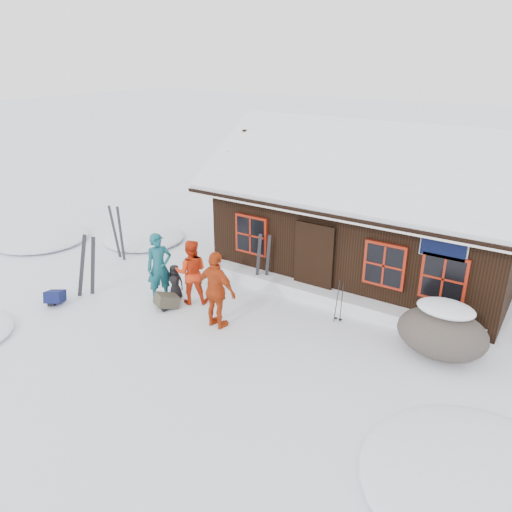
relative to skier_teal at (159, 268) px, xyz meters
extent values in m
plane|color=white|center=(2.37, 0.00, -0.93)|extent=(120.00, 120.00, 0.00)
cube|color=black|center=(3.87, 5.00, 0.32)|extent=(8.00, 5.00, 2.50)
cube|color=black|center=(3.87, 3.53, 2.42)|extent=(8.90, 3.14, 1.88)
cube|color=black|center=(3.87, 6.48, 2.42)|extent=(8.90, 3.14, 1.88)
cube|color=white|center=(3.87, 3.53, 2.56)|extent=(8.72, 3.07, 1.86)
cube|color=white|center=(3.87, 6.48, 2.56)|extent=(8.72, 3.07, 1.86)
cube|color=white|center=(3.87, 5.00, 3.29)|extent=(8.81, 0.22, 0.14)
cube|color=silver|center=(3.87, 2.05, 1.55)|extent=(8.90, 0.10, 0.20)
cube|color=black|center=(3.27, 2.45, 0.07)|extent=(1.00, 0.10, 2.00)
cube|color=black|center=(6.47, 2.42, 1.22)|extent=(1.00, 0.06, 0.60)
cube|color=maroon|center=(1.27, 2.44, 0.42)|extent=(1.04, 0.10, 1.14)
cube|color=black|center=(1.27, 2.40, 0.42)|extent=(0.90, 0.04, 1.00)
cube|color=maroon|center=(5.17, 2.44, 0.42)|extent=(1.04, 0.10, 1.14)
cube|color=black|center=(5.17, 2.40, 0.42)|extent=(0.90, 0.04, 1.00)
cube|color=maroon|center=(6.57, 2.44, 0.42)|extent=(1.04, 0.10, 1.14)
cube|color=black|center=(6.57, 2.40, 0.42)|extent=(0.90, 0.04, 1.00)
cube|color=white|center=(3.87, 2.25, -0.76)|extent=(7.60, 0.60, 0.35)
ellipsoid|color=white|center=(-3.63, 3.00, -0.93)|extent=(2.80, 2.80, 0.34)
ellipsoid|color=white|center=(8.37, -2.00, -0.93)|extent=(3.60, 3.60, 0.43)
ellipsoid|color=white|center=(-6.63, 1.00, -0.93)|extent=(3.20, 3.20, 0.38)
imported|color=#13515C|center=(0.00, 0.00, 0.00)|extent=(0.73, 0.81, 1.86)
imported|color=red|center=(0.79, 0.35, -0.06)|extent=(1.07, 1.03, 1.74)
imported|color=#B43912|center=(2.11, -0.30, 0.03)|extent=(1.16, 0.56, 1.93)
imported|color=black|center=(0.29, 0.24, -0.44)|extent=(0.55, 0.45, 0.98)
ellipsoid|color=#554B44|center=(6.91, 1.40, -0.40)|extent=(1.93, 1.45, 1.06)
ellipsoid|color=white|center=(6.91, 1.40, 0.07)|extent=(1.22, 0.88, 0.27)
cube|color=black|center=(-1.92, -0.93, -0.08)|extent=(0.30, 0.36, 1.79)
cube|color=black|center=(-1.66, -0.79, -0.08)|extent=(0.45, 0.08, 1.79)
cube|color=black|center=(-3.28, 1.42, -0.10)|extent=(0.27, 0.11, 1.77)
cube|color=black|center=(-2.98, 1.41, -0.10)|extent=(0.27, 0.12, 1.77)
cube|color=black|center=(1.70, 2.14, -0.18)|extent=(0.16, 0.16, 1.60)
cube|color=black|center=(1.93, 2.26, -0.18)|extent=(0.21, 0.06, 1.60)
cylinder|color=black|center=(4.39, 1.50, -0.40)|extent=(0.08, 0.10, 1.15)
cylinder|color=black|center=(4.52, 1.50, -0.40)|extent=(0.08, 0.10, 1.15)
cube|color=#101645|center=(-2.15, -1.72, -0.79)|extent=(0.64, 0.67, 0.29)
cube|color=#403C2E|center=(0.47, -0.29, -0.78)|extent=(0.62, 0.69, 0.30)
camera|label=1|loc=(8.65, -8.58, 5.26)|focal=35.00mm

